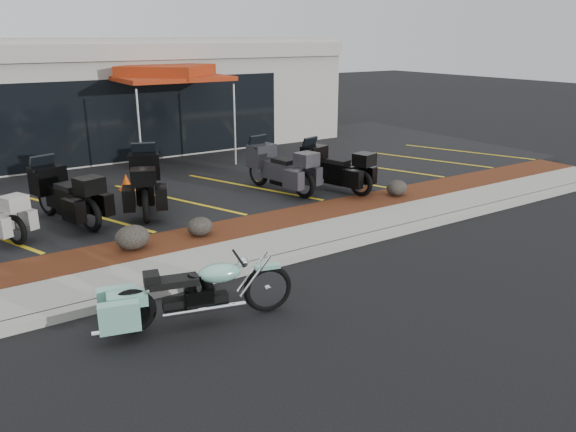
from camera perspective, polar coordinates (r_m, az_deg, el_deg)
ground at (r=9.82m, az=1.33°, el=-6.76°), size 90.00×90.00×0.00m
curb at (r=10.48m, az=-1.47°, el=-4.67°), size 24.00×0.25×0.15m
sidewalk at (r=11.04m, az=-3.39°, el=-3.50°), size 24.00×1.20×0.15m
mulch_bed at (r=12.03m, az=-6.26°, el=-1.72°), size 24.00×1.20×0.16m
upper_lot at (r=16.83m, az=-14.73°, el=3.47°), size 26.00×9.60×0.15m
dealership_building at (r=22.49m, az=-20.48°, el=11.46°), size 18.00×8.16×4.00m
boulder_left at (r=11.19m, az=-15.54°, el=-2.10°), size 0.67×0.55×0.47m
boulder_mid at (r=11.67m, az=-8.94°, el=-1.05°), size 0.54×0.45×0.38m
boulder_right at (r=14.69m, az=10.99°, el=2.82°), size 0.57×0.47×0.40m
hero_cruiser at (r=8.63m, az=-2.09°, el=-6.69°), size 2.96×1.41×1.01m
touring_black_front at (r=13.82m, az=-23.38°, el=2.85°), size 1.59×2.60×1.42m
touring_black_mid at (r=14.35m, az=-14.30°, el=4.39°), size 1.77×2.70×1.47m
touring_grey at (r=15.33m, az=-3.03°, el=5.65°), size 1.35×2.54×1.40m
touring_black_rear at (r=15.35m, az=2.26°, el=5.56°), size 1.47×2.46×1.34m
traffic_cone at (r=15.56m, az=-16.12°, el=3.33°), size 0.37×0.37×0.45m
popup_canopy at (r=18.53m, az=-12.20°, el=13.90°), size 3.92×3.92×3.06m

